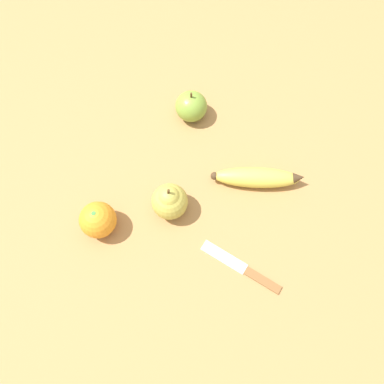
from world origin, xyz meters
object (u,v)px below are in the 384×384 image
at_px(orange, 98,220).
at_px(paring_knife, 244,269).
at_px(apple, 191,106).
at_px(pear, 169,203).
at_px(banana, 257,178).

bearing_deg(orange, paring_knife, -98.68).
height_order(orange, apple, apple).
distance_m(orange, apple, 0.33).
bearing_deg(apple, orange, 154.93).
relative_size(pear, apple, 1.17).
bearing_deg(banana, orange, -160.32).
bearing_deg(orange, apple, -25.07).
xyz_separation_m(apple, paring_knife, (-0.34, -0.15, -0.03)).
xyz_separation_m(banana, pear, (-0.09, 0.17, 0.02)).
bearing_deg(apple, paring_knife, -155.68).
height_order(pear, apple, pear).
height_order(banana, orange, orange).
bearing_deg(banana, apple, 131.14).
bearing_deg(pear, banana, -61.80).
xyz_separation_m(banana, orange, (-0.15, 0.30, 0.02)).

